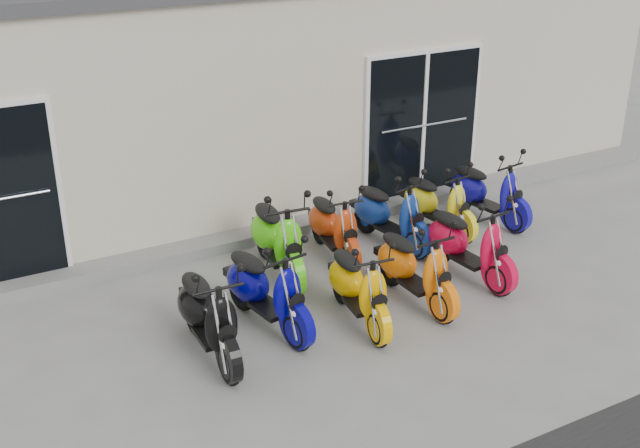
# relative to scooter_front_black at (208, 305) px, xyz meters

# --- Properties ---
(ground) EXTENTS (80.00, 80.00, 0.00)m
(ground) POSITION_rel_scooter_front_black_xyz_m (1.83, 0.34, -0.60)
(ground) COLOR gray
(ground) RESTS_ON ground
(building) EXTENTS (14.00, 6.00, 3.20)m
(building) POSITION_rel_scooter_front_black_xyz_m (1.83, 5.54, 1.00)
(building) COLOR beige
(building) RESTS_ON ground
(front_step) EXTENTS (14.00, 0.40, 0.15)m
(front_step) POSITION_rel_scooter_front_black_xyz_m (1.83, 2.36, -0.53)
(front_step) COLOR gray
(front_step) RESTS_ON ground
(door_left) EXTENTS (1.07, 0.08, 2.22)m
(door_left) POSITION_rel_scooter_front_black_xyz_m (-1.37, 2.51, 0.66)
(door_left) COLOR black
(door_left) RESTS_ON front_step
(door_right) EXTENTS (2.02, 0.08, 2.22)m
(door_right) POSITION_rel_scooter_front_black_xyz_m (4.43, 2.51, 0.66)
(door_right) COLOR black
(door_right) RESTS_ON front_step
(scooter_front_black) EXTENTS (0.64, 1.65, 1.20)m
(scooter_front_black) POSITION_rel_scooter_front_black_xyz_m (0.00, 0.00, 0.00)
(scooter_front_black) COLOR black
(scooter_front_black) RESTS_ON ground
(scooter_front_blue) EXTENTS (0.85, 1.72, 1.21)m
(scooter_front_blue) POSITION_rel_scooter_front_black_xyz_m (0.76, 0.22, 0.01)
(scooter_front_blue) COLOR #070485
(scooter_front_blue) RESTS_ON ground
(scooter_front_orange_a) EXTENTS (0.74, 1.58, 1.13)m
(scooter_front_orange_a) POSITION_rel_scooter_front_black_xyz_m (1.70, -0.17, -0.04)
(scooter_front_orange_a) COLOR #FFB400
(scooter_front_orange_a) RESTS_ON ground
(scooter_front_orange_b) EXTENTS (0.60, 1.57, 1.15)m
(scooter_front_orange_b) POSITION_rel_scooter_front_black_xyz_m (2.51, -0.10, -0.02)
(scooter_front_orange_b) COLOR orange
(scooter_front_orange_b) RESTS_ON ground
(scooter_front_red) EXTENTS (0.73, 1.66, 1.19)m
(scooter_front_red) POSITION_rel_scooter_front_black_xyz_m (3.44, 0.10, -0.01)
(scooter_front_red) COLOR red
(scooter_front_red) RESTS_ON ground
(scooter_back_green) EXTENTS (0.83, 1.78, 1.27)m
(scooter_back_green) POSITION_rel_scooter_front_black_xyz_m (1.42, 1.28, 0.03)
(scooter_back_green) COLOR #4DE310
(scooter_back_green) RESTS_ON ground
(scooter_back_red) EXTENTS (0.71, 1.56, 1.12)m
(scooter_back_red) POSITION_rel_scooter_front_black_xyz_m (2.28, 1.39, -0.04)
(scooter_back_red) COLOR red
(scooter_back_red) RESTS_ON ground
(scooter_back_blue) EXTENTS (0.80, 1.64, 1.16)m
(scooter_back_blue) POSITION_rel_scooter_front_black_xyz_m (3.12, 1.36, -0.02)
(scooter_back_blue) COLOR navy
(scooter_back_blue) RESTS_ON ground
(scooter_back_yellow) EXTENTS (0.71, 1.55, 1.10)m
(scooter_back_yellow) POSITION_rel_scooter_front_black_xyz_m (3.94, 1.40, -0.05)
(scooter_back_yellow) COLOR yellow
(scooter_back_yellow) RESTS_ON ground
(scooter_back_extra) EXTENTS (0.80, 1.64, 1.16)m
(scooter_back_extra) POSITION_rel_scooter_front_black_xyz_m (4.79, 1.36, -0.02)
(scooter_back_extra) COLOR #120D95
(scooter_back_extra) RESTS_ON ground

